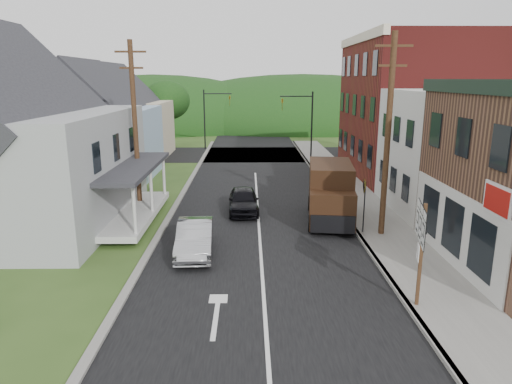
{
  "coord_description": "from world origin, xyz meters",
  "views": [
    {
      "loc": [
        -0.47,
        -16.33,
        7.07
      ],
      "look_at": [
        -0.17,
        3.2,
        2.2
      ],
      "focal_mm": 32.0,
      "sensor_mm": 36.0,
      "label": 1
    }
  ],
  "objects_px": {
    "delivery_van": "(330,193)",
    "warning_sign": "(364,198)",
    "route_sign_cluster": "(421,240)",
    "dark_sedan": "(243,201)",
    "silver_sedan": "(195,238)"
  },
  "relations": [
    {
      "from": "delivery_van",
      "to": "warning_sign",
      "type": "xyz_separation_m",
      "value": [
        1.16,
        -2.15,
        0.3
      ]
    },
    {
      "from": "silver_sedan",
      "to": "delivery_van",
      "type": "bearing_deg",
      "value": 31.28
    },
    {
      "from": "dark_sedan",
      "to": "warning_sign",
      "type": "xyz_separation_m",
      "value": [
        5.56,
        -3.77,
        1.11
      ]
    },
    {
      "from": "route_sign_cluster",
      "to": "dark_sedan",
      "type": "bearing_deg",
      "value": 130.57
    },
    {
      "from": "delivery_van",
      "to": "route_sign_cluster",
      "type": "relative_size",
      "value": 1.65
    },
    {
      "from": "delivery_van",
      "to": "route_sign_cluster",
      "type": "distance_m",
      "value": 9.24
    },
    {
      "from": "route_sign_cluster",
      "to": "warning_sign",
      "type": "bearing_deg",
      "value": 103.15
    },
    {
      "from": "silver_sedan",
      "to": "dark_sedan",
      "type": "xyz_separation_m",
      "value": [
        1.93,
        5.98,
        -0.01
      ]
    },
    {
      "from": "dark_sedan",
      "to": "warning_sign",
      "type": "relative_size",
      "value": 1.54
    },
    {
      "from": "silver_sedan",
      "to": "delivery_van",
      "type": "height_order",
      "value": "delivery_van"
    },
    {
      "from": "warning_sign",
      "to": "dark_sedan",
      "type": "bearing_deg",
      "value": 151.28
    },
    {
      "from": "silver_sedan",
      "to": "route_sign_cluster",
      "type": "xyz_separation_m",
      "value": [
        7.47,
        -4.77,
        1.61
      ]
    },
    {
      "from": "silver_sedan",
      "to": "delivery_van",
      "type": "distance_m",
      "value": 7.73
    },
    {
      "from": "silver_sedan",
      "to": "warning_sign",
      "type": "bearing_deg",
      "value": 13.21
    },
    {
      "from": "silver_sedan",
      "to": "route_sign_cluster",
      "type": "distance_m",
      "value": 9.01
    }
  ]
}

